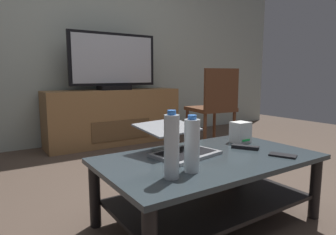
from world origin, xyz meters
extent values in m
plane|color=#4C3D33|center=(0.00, 0.00, 0.00)|extent=(7.68, 7.68, 0.00)
cube|color=#A8B2A8|center=(0.00, 2.20, 1.40)|extent=(6.40, 0.12, 2.80)
cube|color=#2D383D|center=(-0.10, -0.21, 0.37)|extent=(1.19, 0.70, 0.03)
cube|color=black|center=(-0.10, -0.21, 0.13)|extent=(1.05, 0.61, 0.02)
cylinder|color=black|center=(0.45, -0.51, 0.18)|extent=(0.06, 0.06, 0.35)
cylinder|color=black|center=(-0.64, 0.09, 0.18)|extent=(0.06, 0.06, 0.35)
cylinder|color=black|center=(0.45, 0.09, 0.18)|extent=(0.06, 0.06, 0.35)
cube|color=olive|center=(0.23, 1.88, 0.32)|extent=(1.60, 0.41, 0.65)
cube|color=brown|center=(0.23, 1.67, 0.19)|extent=(0.72, 0.01, 0.23)
cube|color=black|center=(0.23, 1.86, 0.67)|extent=(0.37, 0.20, 0.05)
cube|color=black|center=(0.23, 1.86, 1.00)|extent=(1.05, 0.04, 0.61)
cube|color=#B2B7C1|center=(0.23, 1.83, 1.00)|extent=(0.98, 0.01, 0.54)
cube|color=#59331E|center=(1.05, 1.08, 0.44)|extent=(0.49, 0.49, 0.04)
cube|color=#59331E|center=(1.03, 0.88, 0.67)|extent=(0.42, 0.09, 0.45)
cylinder|color=#59331E|center=(1.27, 1.24, 0.21)|extent=(0.04, 0.04, 0.42)
cylinder|color=#59331E|center=(0.89, 1.29, 0.21)|extent=(0.04, 0.04, 0.42)
cylinder|color=#59331E|center=(1.22, 0.87, 0.21)|extent=(0.04, 0.04, 0.42)
cylinder|color=#59331E|center=(0.84, 0.92, 0.21)|extent=(0.04, 0.04, 0.42)
cube|color=gray|center=(-0.19, -0.13, 0.39)|extent=(0.39, 0.31, 0.02)
cube|color=black|center=(-0.19, -0.13, 0.40)|extent=(0.33, 0.24, 0.00)
cube|color=gray|center=(-0.22, 0.02, 0.52)|extent=(0.38, 0.30, 0.05)
cube|color=#3F8CD8|center=(-0.22, 0.01, 0.52)|extent=(0.35, 0.27, 0.04)
cube|color=white|center=(0.30, -0.07, 0.45)|extent=(0.11, 0.10, 0.14)
cube|color=#19D84C|center=(0.30, -0.12, 0.40)|extent=(0.07, 0.00, 0.01)
cylinder|color=silver|center=(-0.33, -0.36, 0.50)|extent=(0.07, 0.07, 0.24)
cylinder|color=blue|center=(-0.33, -0.36, 0.63)|extent=(0.04, 0.04, 0.02)
cylinder|color=silver|center=(-0.46, -0.38, 0.52)|extent=(0.07, 0.07, 0.28)
cylinder|color=blue|center=(-0.46, -0.38, 0.67)|extent=(0.04, 0.04, 0.02)
cube|color=black|center=(0.24, -0.43, 0.39)|extent=(0.12, 0.16, 0.01)
cube|color=black|center=(0.20, -0.20, 0.39)|extent=(0.12, 0.16, 0.02)
camera|label=1|loc=(-1.14, -1.38, 0.82)|focal=31.16mm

